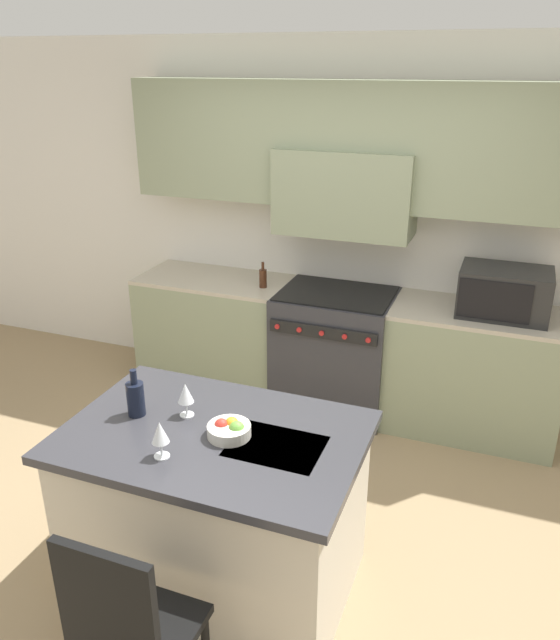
% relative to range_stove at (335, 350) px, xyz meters
% --- Properties ---
extents(ground_plane, '(10.00, 10.00, 0.00)m').
position_rel_range_stove_xyz_m(ground_plane, '(0.00, -1.59, -0.47)').
color(ground_plane, '#997F5B').
extents(back_cabinetry, '(10.00, 0.46, 2.70)m').
position_rel_range_stove_xyz_m(back_cabinetry, '(0.00, 0.27, 1.12)').
color(back_cabinetry, silver).
rests_on(back_cabinetry, ground_plane).
extents(back_counter, '(3.22, 0.62, 0.92)m').
position_rel_range_stove_xyz_m(back_counter, '(-0.00, 0.02, -0.01)').
color(back_counter, gray).
rests_on(back_counter, ground_plane).
extents(range_stove, '(0.85, 0.70, 0.94)m').
position_rel_range_stove_xyz_m(range_stove, '(0.00, 0.00, 0.00)').
color(range_stove, '#2D2D33').
rests_on(range_stove, ground_plane).
extents(microwave, '(0.59, 0.40, 0.32)m').
position_rel_range_stove_xyz_m(microwave, '(1.15, 0.02, 0.61)').
color(microwave, black).
rests_on(microwave, back_counter).
extents(kitchen_island, '(1.41, 0.95, 0.90)m').
position_rel_range_stove_xyz_m(kitchen_island, '(-0.04, -1.95, -0.01)').
color(kitchen_island, beige).
rests_on(kitchen_island, ground_plane).
extents(island_chair, '(0.42, 0.40, 1.01)m').
position_rel_range_stove_xyz_m(island_chair, '(0.01, -2.79, 0.09)').
color(island_chair, black).
rests_on(island_chair, ground_plane).
extents(wine_bottle, '(0.09, 0.09, 0.24)m').
position_rel_range_stove_xyz_m(wine_bottle, '(-0.46, -1.94, 0.53)').
color(wine_bottle, black).
rests_on(wine_bottle, kitchen_island).
extents(wine_glass_near, '(0.08, 0.08, 0.18)m').
position_rel_range_stove_xyz_m(wine_glass_near, '(-0.16, -2.21, 0.55)').
color(wine_glass_near, white).
rests_on(wine_glass_near, kitchen_island).
extents(wine_glass_far, '(0.08, 0.08, 0.18)m').
position_rel_range_stove_xyz_m(wine_glass_far, '(-0.23, -1.86, 0.55)').
color(wine_glass_far, white).
rests_on(wine_glass_far, kitchen_island).
extents(fruit_bowl, '(0.20, 0.20, 0.08)m').
position_rel_range_stove_xyz_m(fruit_bowl, '(0.05, -1.95, 0.47)').
color(fruit_bowl, silver).
rests_on(fruit_bowl, kitchen_island).
extents(oil_bottle_on_counter, '(0.06, 0.06, 0.20)m').
position_rel_range_stove_xyz_m(oil_bottle_on_counter, '(-0.57, -0.04, 0.53)').
color(oil_bottle_on_counter, '#422314').
rests_on(oil_bottle_on_counter, back_counter).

